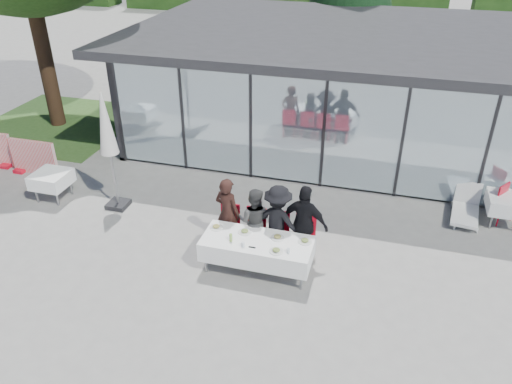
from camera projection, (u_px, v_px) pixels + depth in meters
ground at (239, 271)px, 10.41m from camera, size 90.00×90.00×0.00m
pavilion at (377, 70)px, 15.67m from camera, size 14.80×8.80×3.44m
dining_table at (257, 249)px, 10.19m from camera, size 2.26×0.96×0.75m
diner_a at (228, 213)px, 10.80m from camera, size 0.77×0.77×1.68m
diner_chair_a at (229, 223)px, 11.02m from camera, size 0.44×0.44×0.97m
diner_b at (254, 220)px, 10.70m from camera, size 0.76×0.76×1.52m
diner_chair_b at (255, 227)px, 10.87m from camera, size 0.44×0.44×0.97m
diner_c at (278, 221)px, 10.54m from camera, size 1.26×1.26×1.66m
diner_chair_c at (278, 231)px, 10.75m from camera, size 0.44×0.44×0.97m
diner_d at (305, 224)px, 10.38m from camera, size 1.21×1.21×1.75m
diner_chair_d at (304, 235)px, 10.62m from camera, size 0.44×0.44×0.97m
plate_a at (216, 227)px, 10.46m from camera, size 0.28×0.28×0.07m
plate_b at (245, 231)px, 10.31m from camera, size 0.28×0.28×0.07m
plate_c at (278, 237)px, 10.14m from camera, size 0.28×0.28×0.07m
plate_d at (305, 241)px, 10.02m from camera, size 0.28×0.28×0.07m
plate_extra at (276, 251)px, 9.74m from camera, size 0.28×0.28×0.07m
juice_bottle at (231, 238)px, 10.01m from camera, size 0.06×0.06×0.17m
drinking_glasses at (265, 248)px, 9.78m from camera, size 0.98×0.12×0.10m
folded_eyeglasses at (252, 247)px, 9.86m from camera, size 0.14×0.03×0.01m
spare_table_left at (51, 179)px, 12.73m from camera, size 0.86×0.86×0.74m
spare_table_right at (507, 204)px, 11.69m from camera, size 0.86×0.86×0.74m
spare_chair_a at (505, 202)px, 11.77m from camera, size 0.61×0.61×0.97m
spare_chair_b at (421, 177)px, 12.89m from camera, size 0.58×0.58×0.97m
market_umbrella at (107, 133)px, 11.64m from camera, size 0.50×0.50×3.00m
lounger at (466, 207)px, 12.14m from camera, size 0.75×1.39×0.72m
grass_patch at (59, 124)px, 17.41m from camera, size 5.00×5.00×0.02m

